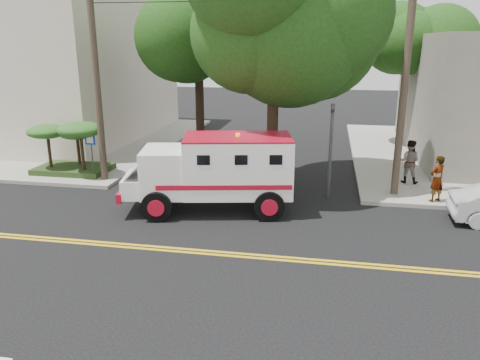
# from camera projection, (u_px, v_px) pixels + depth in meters

# --- Properties ---
(ground) EXTENTS (100.00, 100.00, 0.00)m
(ground) POSITION_uv_depth(u_px,v_px,m) (191.00, 251.00, 13.36)
(ground) COLOR black
(ground) RESTS_ON ground
(sidewalk_nw) EXTENTS (17.00, 17.00, 0.15)m
(sidewalk_nw) POSITION_uv_depth(u_px,v_px,m) (41.00, 139.00, 28.47)
(sidewalk_nw) COLOR gray
(sidewalk_nw) RESTS_ON ground
(building_left) EXTENTS (16.00, 14.00, 10.00)m
(building_left) POSITION_uv_depth(u_px,v_px,m) (16.00, 52.00, 28.81)
(building_left) COLOR beige
(building_left) RESTS_ON sidewalk_nw
(utility_pole_left) EXTENTS (0.28, 0.28, 9.00)m
(utility_pole_left) POSITION_uv_depth(u_px,v_px,m) (96.00, 75.00, 18.75)
(utility_pole_left) COLOR #382D23
(utility_pole_left) RESTS_ON ground
(utility_pole_right) EXTENTS (0.28, 0.28, 9.00)m
(utility_pole_right) POSITION_uv_depth(u_px,v_px,m) (405.00, 78.00, 16.81)
(utility_pole_right) COLOR #382D23
(utility_pole_right) RESTS_ON ground
(tree_main) EXTENTS (6.08, 5.70, 9.85)m
(tree_main) POSITION_uv_depth(u_px,v_px,m) (286.00, 0.00, 16.83)
(tree_main) COLOR black
(tree_main) RESTS_ON ground
(tree_left) EXTENTS (4.48, 4.20, 7.70)m
(tree_left) POSITION_uv_depth(u_px,v_px,m) (203.00, 43.00, 23.33)
(tree_left) COLOR black
(tree_left) RESTS_ON ground
(tree_right) EXTENTS (4.80, 4.50, 8.20)m
(tree_right) POSITION_uv_depth(u_px,v_px,m) (432.00, 36.00, 24.92)
(tree_right) COLOR black
(tree_right) RESTS_ON ground
(traffic_signal) EXTENTS (0.15, 0.18, 3.60)m
(traffic_signal) POSITION_uv_depth(u_px,v_px,m) (331.00, 141.00, 17.33)
(traffic_signal) COLOR #3F3F42
(traffic_signal) RESTS_ON ground
(accessibility_sign) EXTENTS (0.45, 0.10, 2.02)m
(accessibility_sign) POSITION_uv_depth(u_px,v_px,m) (91.00, 149.00, 19.90)
(accessibility_sign) COLOR #3F3F42
(accessibility_sign) RESTS_ON ground
(palm_planter) EXTENTS (3.52, 2.63, 2.36)m
(palm_planter) POSITION_uv_depth(u_px,v_px,m) (70.00, 140.00, 20.47)
(palm_planter) COLOR #1E3314
(palm_planter) RESTS_ON sidewalk_nw
(armored_truck) EXTENTS (6.18, 3.31, 2.67)m
(armored_truck) POSITION_uv_depth(u_px,v_px,m) (216.00, 169.00, 16.22)
(armored_truck) COLOR white
(armored_truck) RESTS_ON ground
(pedestrian_a) EXTENTS (0.74, 0.70, 1.70)m
(pedestrian_a) POSITION_uv_depth(u_px,v_px,m) (437.00, 179.00, 16.90)
(pedestrian_a) COLOR gray
(pedestrian_a) RESTS_ON sidewalk_ne
(pedestrian_b) EXTENTS (1.01, 0.86, 1.79)m
(pedestrian_b) POSITION_uv_depth(u_px,v_px,m) (409.00, 162.00, 19.17)
(pedestrian_b) COLOR gray
(pedestrian_b) RESTS_ON sidewalk_ne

